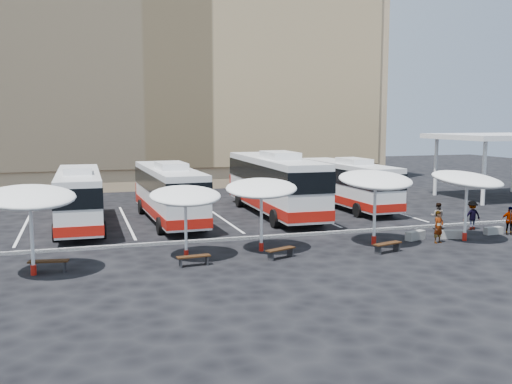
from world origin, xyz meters
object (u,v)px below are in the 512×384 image
object	(u,v)px
passenger_1	(438,216)
passenger_0	(438,227)
bus_1	(169,191)
passenger_3	(472,215)
conc_bench_1	(452,234)
conc_bench_2	(493,231)
conc_bench_0	(415,235)
sunshade_0	(30,198)
sunshade_2	(261,189)
bus_2	(274,182)
wood_bench_2	(281,251)
wood_bench_1	(194,258)
sunshade_4	(467,180)
passenger_2	(509,221)
sunshade_3	(375,180)
bus_3	(347,182)
bus_0	(79,196)
sunshade_1	(185,196)
wood_bench_3	(387,245)
wood_bench_0	(49,263)

from	to	relation	value
passenger_1	passenger_0	bearing A→B (deg)	91.18
bus_1	passenger_3	world-z (taller)	bus_1
conc_bench_1	conc_bench_2	xyz separation A→B (m)	(2.90, 0.26, -0.02)
conc_bench_0	conc_bench_2	bearing A→B (deg)	-0.40
sunshade_0	passenger_0	xyz separation A→B (m)	(19.60, 0.34, -2.39)
sunshade_2	bus_2	bearing A→B (deg)	67.55
wood_bench_2	wood_bench_1	bearing A→B (deg)	-177.94
sunshade_4	wood_bench_1	xyz separation A→B (m)	(-14.71, -0.91, -2.89)
sunshade_0	passenger_2	world-z (taller)	sunshade_0
sunshade_3	passenger_1	world-z (taller)	sunshade_3
conc_bench_0	bus_3	bearing A→B (deg)	82.56
passenger_0	sunshade_2	bearing A→B (deg)	158.91
bus_2	sunshade_3	distance (m)	10.46
sunshade_2	passenger_1	bearing A→B (deg)	10.61
bus_0	passenger_3	distance (m)	23.08
conc_bench_0	passenger_0	xyz separation A→B (m)	(0.68, -1.05, 0.61)
sunshade_1	passenger_1	xyz separation A→B (m)	(15.26, 2.51, -2.12)
sunshade_1	bus_1	bearing A→B (deg)	85.90
sunshade_4	wood_bench_2	bearing A→B (deg)	-175.86
sunshade_4	passenger_0	size ratio (longest dim) A/B	2.89
conc_bench_0	sunshade_1	bearing A→B (deg)	-178.18
conc_bench_1	wood_bench_3	bearing A→B (deg)	-159.34
wood_bench_2	conc_bench_0	xyz separation A→B (m)	(8.25, 1.74, -0.13)
wood_bench_3	conc_bench_2	xyz separation A→B (m)	(7.94, 2.16, -0.16)
passenger_1	sunshade_1	bearing A→B (deg)	45.16
sunshade_2	passenger_2	bearing A→B (deg)	-1.31
sunshade_2	wood_bench_2	size ratio (longest dim) A/B	2.79
bus_3	wood_bench_1	distance (m)	19.02
wood_bench_2	wood_bench_0	bearing A→B (deg)	176.20
bus_3	sunshade_2	xyz separation A→B (m)	(-10.09, -11.16, 1.20)
sunshade_3	sunshade_0	bearing A→B (deg)	-176.41
bus_2	wood_bench_3	size ratio (longest dim) A/B	8.41
sunshade_0	conc_bench_1	world-z (taller)	sunshade_0
passenger_1	passenger_2	bearing A→B (deg)	174.98
sunshade_2	passenger_3	world-z (taller)	sunshade_2
bus_2	wood_bench_1	bearing A→B (deg)	-122.53
sunshade_0	wood_bench_2	bearing A→B (deg)	-1.89
bus_0	wood_bench_2	world-z (taller)	bus_0
sunshade_2	wood_bench_3	size ratio (longest dim) A/B	2.69
bus_0	conc_bench_2	world-z (taller)	bus_0
conc_bench_2	passenger_3	bearing A→B (deg)	100.21
sunshade_0	sunshade_4	size ratio (longest dim) A/B	0.92
bus_3	passenger_0	size ratio (longest dim) A/B	6.89
sunshade_2	sunshade_4	size ratio (longest dim) A/B	0.89
sunshade_2	wood_bench_0	bearing A→B (deg)	-173.99
bus_1	passenger_2	bearing A→B (deg)	-31.46
bus_0	passenger_1	xyz separation A→B (m)	(19.91, -6.99, -1.10)
bus_2	sunshade_3	xyz separation A→B (m)	(1.87, -10.23, 1.11)
conc_bench_2	passenger_0	distance (m)	4.47
bus_3	conc_bench_1	xyz separation A→B (m)	(0.63, -11.42, -1.65)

